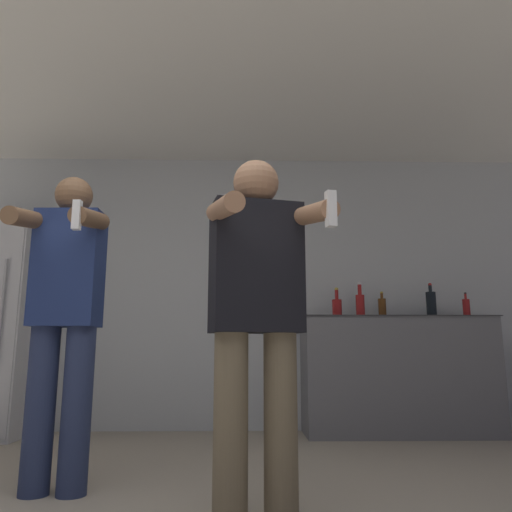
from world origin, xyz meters
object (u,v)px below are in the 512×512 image
object	(u,v)px
bottle_red_label	(431,304)
bottle_short_whiskey	(360,304)
bottle_green_wine	(466,308)
bottle_clear_vodka	(337,307)
person_woman_foreground	(257,308)
person_man_side	(65,312)
bottle_tall_gin	(382,307)

from	to	relation	value
bottle_red_label	bottle_short_whiskey	distance (m)	0.63
bottle_green_wine	bottle_clear_vodka	bearing A→B (deg)	180.00
bottle_clear_vodka	bottle_green_wine	size ratio (longest dim) A/B	1.18
bottle_red_label	person_woman_foreground	size ratio (longest dim) A/B	0.20
person_woman_foreground	bottle_red_label	bearing A→B (deg)	54.24
bottle_green_wine	person_man_side	bearing A→B (deg)	-148.53
person_woman_foreground	bottle_tall_gin	bearing A→B (deg)	62.41
person_woman_foreground	person_man_side	distance (m)	1.08
bottle_red_label	person_woman_foreground	distance (m)	2.75
bottle_red_label	bottle_clear_vodka	xyz separation A→B (m)	(-0.84, -0.00, -0.03)
bottle_short_whiskey	person_man_side	distance (m)	2.65
bottle_tall_gin	bottle_short_whiskey	world-z (taller)	bottle_short_whiskey
bottle_green_wine	person_woman_foreground	bearing A→B (deg)	-130.72
bottle_green_wine	person_man_side	world-z (taller)	person_man_side
bottle_red_label	bottle_tall_gin	bearing A→B (deg)	-180.00
person_woman_foreground	person_man_side	world-z (taller)	person_man_side
bottle_red_label	bottle_green_wine	bearing A→B (deg)	-0.00
bottle_red_label	bottle_clear_vodka	bearing A→B (deg)	-180.00
bottle_tall_gin	person_man_side	size ratio (longest dim) A/B	0.14
bottle_red_label	person_woman_foreground	world-z (taller)	person_woman_foreground
bottle_clear_vodka	person_man_side	bearing A→B (deg)	-134.54
bottle_short_whiskey	person_woman_foreground	bearing A→B (deg)	-113.51
bottle_red_label	bottle_short_whiskey	world-z (taller)	bottle_short_whiskey
bottle_tall_gin	bottle_short_whiskey	xyz separation A→B (m)	(-0.19, 0.00, 0.03)
bottle_green_wine	bottle_short_whiskey	size ratio (longest dim) A/B	0.71
bottle_short_whiskey	person_man_side	size ratio (longest dim) A/B	0.19
bottle_clear_vodka	person_man_side	world-z (taller)	person_man_side
bottle_red_label	bottle_green_wine	world-z (taller)	bottle_red_label
bottle_clear_vodka	bottle_green_wine	bearing A→B (deg)	0.00
bottle_short_whiskey	bottle_tall_gin	bearing A→B (deg)	0.00
bottle_clear_vodka	bottle_short_whiskey	world-z (taller)	bottle_short_whiskey
bottle_green_wine	person_man_side	distance (m)	3.40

